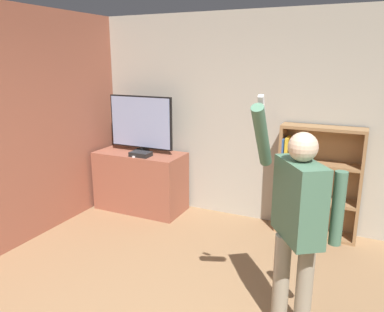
% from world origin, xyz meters
% --- Properties ---
extents(wall_back, '(6.73, 0.09, 2.70)m').
position_xyz_m(wall_back, '(0.01, 3.13, 1.35)').
color(wall_back, '#B2AD9E').
rests_on(wall_back, ground_plane).
extents(wall_side_brick, '(0.06, 4.70, 2.70)m').
position_xyz_m(wall_side_brick, '(-2.40, 1.55, 1.35)').
color(wall_side_brick, '#93513D').
rests_on(wall_side_brick, ground_plane).
extents(tv_ledge, '(1.25, 0.60, 0.84)m').
position_xyz_m(tv_ledge, '(-1.68, 2.73, 0.42)').
color(tv_ledge, '#93513D').
rests_on(tv_ledge, ground_plane).
extents(television, '(0.97, 0.22, 0.79)m').
position_xyz_m(television, '(-1.68, 2.78, 1.24)').
color(television, black).
rests_on(television, tv_ledge).
extents(game_console, '(0.27, 0.18, 0.06)m').
position_xyz_m(game_console, '(-1.56, 2.56, 0.87)').
color(game_console, black).
rests_on(game_console, tv_ledge).
extents(remote_loose, '(0.06, 0.14, 0.02)m').
position_xyz_m(remote_loose, '(-1.61, 2.52, 0.85)').
color(remote_loose, white).
rests_on(remote_loose, tv_ledge).
extents(bookshelf, '(0.95, 0.28, 1.36)m').
position_xyz_m(bookshelf, '(0.63, 2.95, 0.66)').
color(bookshelf, '#997047').
rests_on(bookshelf, ground_plane).
extents(person, '(0.64, 0.57, 1.88)m').
position_xyz_m(person, '(0.76, 1.11, 0.99)').
color(person, gray).
rests_on(person, ground_plane).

